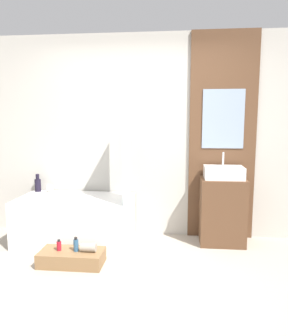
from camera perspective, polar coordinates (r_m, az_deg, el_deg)
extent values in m
plane|color=#A39989|center=(3.12, -4.18, -20.73)|extent=(12.00, 12.00, 0.00)
cube|color=#B7B2A8|center=(4.30, -0.63, 5.48)|extent=(4.20, 0.06, 2.60)
cube|color=brown|center=(4.25, 13.49, 5.22)|extent=(0.83, 0.03, 2.60)
cube|color=#8C9EB2|center=(4.23, 13.63, 8.29)|extent=(0.51, 0.01, 0.73)
cube|color=white|center=(4.21, -11.80, -8.83)|extent=(1.39, 0.77, 0.57)
cube|color=silver|center=(4.14, -11.91, -5.12)|extent=(1.08, 0.54, 0.01)
cube|color=silver|center=(3.76, -3.10, 2.94)|extent=(0.01, 0.47, 1.19)
cube|color=olive|center=(3.66, -12.47, -15.00)|extent=(0.67, 0.34, 0.15)
cube|color=brown|center=(4.17, 13.47, -7.31)|extent=(0.54, 0.42, 0.81)
cube|color=white|center=(4.07, 13.70, -0.77)|extent=(0.46, 0.34, 0.15)
cylinder|color=silver|center=(4.14, 13.61, 1.57)|extent=(0.02, 0.02, 0.16)
cylinder|color=black|center=(4.60, -17.99, -2.89)|extent=(0.08, 0.08, 0.16)
cylinder|color=black|center=(4.58, -18.06, -1.44)|extent=(0.05, 0.05, 0.07)
sphere|color=silver|center=(4.53, -16.07, -3.36)|extent=(0.11, 0.11, 0.11)
cylinder|color=#B21928|center=(3.66, -14.58, -13.00)|extent=(0.05, 0.05, 0.10)
cylinder|color=black|center=(3.64, -14.62, -12.14)|extent=(0.03, 0.03, 0.02)
cylinder|color=#2D567A|center=(3.60, -11.76, -13.05)|extent=(0.05, 0.05, 0.12)
cylinder|color=black|center=(3.57, -11.80, -11.92)|extent=(0.03, 0.03, 0.03)
cylinder|color=gray|center=(3.57, -9.64, -13.49)|extent=(0.16, 0.09, 0.09)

